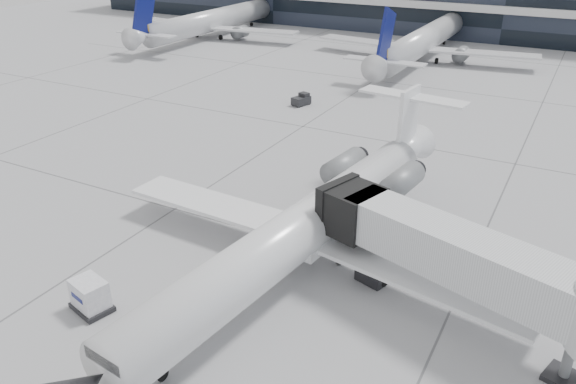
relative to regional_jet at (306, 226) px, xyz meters
The scene contains 9 objects.
ground 3.49m from the regional_jet, 124.37° to the left, with size 220.00×220.00×0.00m, color #99999C.
terminal 83.95m from the regional_jet, 90.89° to the left, with size 170.00×22.00×10.00m, color black.
bg_jet_left 73.41m from the regional_jet, 129.13° to the left, with size 32.00×40.00×9.60m, color silver, non-canonical shape.
bg_jet_center 57.72m from the regional_jet, 99.29° to the left, with size 32.00×40.00×9.60m, color silver, non-canonical shape.
regional_jet is the anchor object (origin of this frame).
jet_bridge 10.12m from the regional_jet, ahead, with size 16.43×7.69×5.37m.
cargo_uld 12.24m from the regional_jet, 130.74° to the right, with size 2.45×2.05×1.73m.
traffic_cone 13.36m from the regional_jet, 96.14° to the left, with size 0.48×0.48×0.53m.
far_tug 31.91m from the regional_jet, 117.50° to the left, with size 1.77×2.31×1.30m.
Camera 1 is at (13.75, -27.16, 18.47)m, focal length 35.00 mm.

